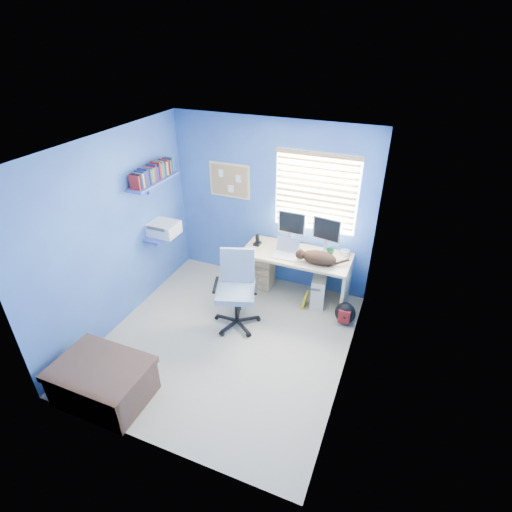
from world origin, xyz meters
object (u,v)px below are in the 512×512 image
at_px(laptop, 285,249).
at_px(tower_pc, 319,289).
at_px(cat, 319,258).
at_px(office_chair, 237,299).
at_px(desk, 295,276).

height_order(laptop, tower_pc, laptop).
height_order(laptop, cat, laptop).
relative_size(tower_pc, office_chair, 0.43).
height_order(desk, cat, cat).
distance_m(desk, tower_pc, 0.38).
height_order(desk, laptop, laptop).
relative_size(desk, laptop, 4.61).
distance_m(tower_pc, office_chair, 1.26).
distance_m(desk, cat, 0.59).
height_order(desk, tower_pc, desk).
distance_m(desk, laptop, 0.51).
xyz_separation_m(cat, tower_pc, (0.01, 0.14, -0.60)).
bearing_deg(laptop, desk, 40.92).
relative_size(cat, office_chair, 0.46).
distance_m(cat, office_chair, 1.23).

